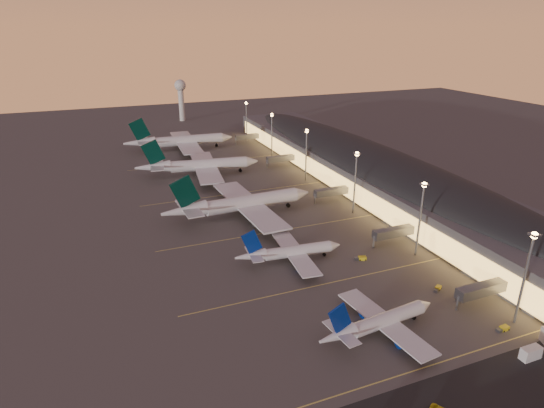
{
  "coord_description": "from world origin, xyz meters",
  "views": [
    {
      "loc": [
        -59.4,
        -108.16,
        72.03
      ],
      "look_at": [
        2.0,
        45.0,
        7.0
      ],
      "focal_mm": 30.0,
      "sensor_mm": 36.0,
      "label": 1
    }
  ],
  "objects_px": {
    "baggage_tug_a": "(503,329)",
    "catering_truck_a": "(532,353)",
    "airliner_wide_mid": "(198,165)",
    "baggage_tug_b": "(459,297)",
    "baggage_tug_c": "(361,258)",
    "airliner_narrow_south": "(379,322)",
    "baggage_tug_d": "(438,288)",
    "radar_tower": "(181,93)",
    "airliner_wide_far": "(180,141)",
    "airliner_wide_near": "(240,204)",
    "airliner_narrow_north": "(289,252)"
  },
  "relations": [
    {
      "from": "baggage_tug_a",
      "to": "catering_truck_a",
      "type": "distance_m",
      "value": 10.52
    },
    {
      "from": "airliner_wide_mid",
      "to": "baggage_tug_b",
      "type": "xyz_separation_m",
      "value": [
        41.96,
        -139.4,
        -4.69
      ]
    },
    {
      "from": "airliner_wide_mid",
      "to": "baggage_tug_c",
      "type": "xyz_separation_m",
      "value": [
        28.35,
        -109.43,
        -4.64
      ]
    },
    {
      "from": "airliner_narrow_south",
      "to": "baggage_tug_d",
      "type": "relative_size",
      "value": 10.28
    },
    {
      "from": "baggage_tug_a",
      "to": "baggage_tug_c",
      "type": "distance_m",
      "value": 47.37
    },
    {
      "from": "radar_tower",
      "to": "baggage_tug_a",
      "type": "bearing_deg",
      "value": -86.12
    },
    {
      "from": "airliner_narrow_south",
      "to": "baggage_tug_c",
      "type": "xyz_separation_m",
      "value": [
        16.81,
        34.58,
        -2.72
      ]
    },
    {
      "from": "airliner_wide_far",
      "to": "airliner_wide_near",
      "type": "bearing_deg",
      "value": -86.26
    },
    {
      "from": "airliner_wide_near",
      "to": "baggage_tug_a",
      "type": "height_order",
      "value": "airliner_wide_near"
    },
    {
      "from": "airliner_wide_far",
      "to": "radar_tower",
      "type": "distance_m",
      "value": 95.27
    },
    {
      "from": "airliner_wide_near",
      "to": "airliner_wide_mid",
      "type": "relative_size",
      "value": 1.01
    },
    {
      "from": "airliner_wide_far",
      "to": "catering_truck_a",
      "type": "relative_size",
      "value": 12.12
    },
    {
      "from": "airliner_wide_far",
      "to": "catering_truck_a",
      "type": "xyz_separation_m",
      "value": [
        38.04,
        -219.96,
        -4.04
      ]
    },
    {
      "from": "catering_truck_a",
      "to": "airliner_wide_mid",
      "type": "bearing_deg",
      "value": 103.7
    },
    {
      "from": "baggage_tug_d",
      "to": "airliner_wide_mid",
      "type": "bearing_deg",
      "value": 76.53
    },
    {
      "from": "airliner_wide_near",
      "to": "radar_tower",
      "type": "bearing_deg",
      "value": 81.94
    },
    {
      "from": "radar_tower",
      "to": "baggage_tug_d",
      "type": "relative_size",
      "value": 9.5
    },
    {
      "from": "airliner_wide_near",
      "to": "baggage_tug_a",
      "type": "relative_size",
      "value": 17.48
    },
    {
      "from": "airliner_narrow_north",
      "to": "baggage_tug_a",
      "type": "height_order",
      "value": "airliner_narrow_north"
    },
    {
      "from": "airliner_wide_mid",
      "to": "baggage_tug_c",
      "type": "relative_size",
      "value": 15.2
    },
    {
      "from": "airliner_narrow_south",
      "to": "baggage_tug_c",
      "type": "relative_size",
      "value": 8.53
    },
    {
      "from": "airliner_narrow_north",
      "to": "baggage_tug_d",
      "type": "bearing_deg",
      "value": -38.86
    },
    {
      "from": "radar_tower",
      "to": "catering_truck_a",
      "type": "xyz_separation_m",
      "value": [
        18.0,
        -311.64,
        -20.44
      ]
    },
    {
      "from": "airliner_wide_far",
      "to": "baggage_tug_a",
      "type": "xyz_separation_m",
      "value": [
        40.48,
        -209.77,
        -4.99
      ]
    },
    {
      "from": "airliner_wide_mid",
      "to": "baggage_tug_a",
      "type": "relative_size",
      "value": 17.37
    },
    {
      "from": "airliner_wide_near",
      "to": "baggage_tug_d",
      "type": "xyz_separation_m",
      "value": [
        36.25,
        -74.46,
        -4.76
      ]
    },
    {
      "from": "airliner_narrow_north",
      "to": "baggage_tug_a",
      "type": "bearing_deg",
      "value": -51.24
    },
    {
      "from": "airliner_wide_mid",
      "to": "airliner_wide_near",
      "type": "bearing_deg",
      "value": -79.71
    },
    {
      "from": "baggage_tug_b",
      "to": "baggage_tug_c",
      "type": "distance_m",
      "value": 32.92
    },
    {
      "from": "airliner_wide_near",
      "to": "baggage_tug_d",
      "type": "height_order",
      "value": "airliner_wide_near"
    },
    {
      "from": "radar_tower",
      "to": "baggage_tug_b",
      "type": "height_order",
      "value": "radar_tower"
    },
    {
      "from": "airliner_wide_mid",
      "to": "catering_truck_a",
      "type": "height_order",
      "value": "airliner_wide_mid"
    },
    {
      "from": "baggage_tug_d",
      "to": "airliner_narrow_south",
      "type": "bearing_deg",
      "value": 170.84
    },
    {
      "from": "airliner_narrow_south",
      "to": "baggage_tug_d",
      "type": "bearing_deg",
      "value": 14.47
    },
    {
      "from": "airliner_wide_far",
      "to": "baggage_tug_b",
      "type": "xyz_separation_m",
      "value": [
        40.79,
        -194.27,
        -5.0
      ]
    },
    {
      "from": "baggage_tug_b",
      "to": "catering_truck_a",
      "type": "distance_m",
      "value": 25.85
    },
    {
      "from": "airliner_wide_far",
      "to": "baggage_tug_b",
      "type": "distance_m",
      "value": 198.57
    },
    {
      "from": "airliner_narrow_south",
      "to": "catering_truck_a",
      "type": "xyz_separation_m",
      "value": [
        27.67,
        -21.07,
        -1.81
      ]
    },
    {
      "from": "airliner_narrow_north",
      "to": "airliner_wide_far",
      "type": "distance_m",
      "value": 156.45
    },
    {
      "from": "baggage_tug_a",
      "to": "baggage_tug_c",
      "type": "xyz_separation_m",
      "value": [
        -13.29,
        45.46,
        0.04
      ]
    },
    {
      "from": "baggage_tug_c",
      "to": "baggage_tug_d",
      "type": "distance_m",
      "value": 26.46
    },
    {
      "from": "airliner_narrow_north",
      "to": "catering_truck_a",
      "type": "distance_m",
      "value": 71.77
    },
    {
      "from": "airliner_wide_near",
      "to": "radar_tower",
      "type": "relative_size",
      "value": 1.94
    },
    {
      "from": "airliner_wide_mid",
      "to": "baggage_tug_a",
      "type": "bearing_deg",
      "value": -67.61
    },
    {
      "from": "airliner_narrow_south",
      "to": "baggage_tug_c",
      "type": "bearing_deg",
      "value": 57.84
    },
    {
      "from": "baggage_tug_a",
      "to": "baggage_tug_c",
      "type": "height_order",
      "value": "baggage_tug_c"
    },
    {
      "from": "airliner_narrow_south",
      "to": "baggage_tug_d",
      "type": "height_order",
      "value": "airliner_narrow_south"
    },
    {
      "from": "baggage_tug_a",
      "to": "catering_truck_a",
      "type": "height_order",
      "value": "catering_truck_a"
    },
    {
      "from": "airliner_narrow_south",
      "to": "airliner_narrow_north",
      "type": "distance_m",
      "value": 42.89
    },
    {
      "from": "airliner_narrow_south",
      "to": "airliner_wide_far",
      "type": "bearing_deg",
      "value": 86.75
    }
  ]
}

